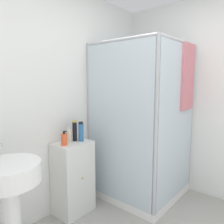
{
  "coord_description": "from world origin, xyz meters",
  "views": [
    {
      "loc": [
        -1.19,
        -0.31,
        1.48
      ],
      "look_at": [
        0.5,
        1.1,
        1.17
      ],
      "focal_mm": 35.0,
      "sensor_mm": 36.0,
      "label": 1
    }
  ],
  "objects_px": {
    "shampoo_bottle_tall_black": "(75,131)",
    "shampoo_bottle_blue": "(81,132)",
    "soap_dispenser": "(64,139)",
    "sink": "(10,188)",
    "lotion_bottle_white": "(69,135)"
  },
  "relations": [
    {
      "from": "shampoo_bottle_blue",
      "to": "lotion_bottle_white",
      "type": "bearing_deg",
      "value": 145.01
    },
    {
      "from": "soap_dispenser",
      "to": "shampoo_bottle_tall_black",
      "type": "height_order",
      "value": "shampoo_bottle_tall_black"
    },
    {
      "from": "shampoo_bottle_blue",
      "to": "lotion_bottle_white",
      "type": "relative_size",
      "value": 1.23
    },
    {
      "from": "shampoo_bottle_blue",
      "to": "shampoo_bottle_tall_black",
      "type": "bearing_deg",
      "value": 124.2
    },
    {
      "from": "sink",
      "to": "shampoo_bottle_tall_black",
      "type": "bearing_deg",
      "value": 16.28
    },
    {
      "from": "sink",
      "to": "shampoo_bottle_blue",
      "type": "bearing_deg",
      "value": 12.05
    },
    {
      "from": "soap_dispenser",
      "to": "shampoo_bottle_blue",
      "type": "bearing_deg",
      "value": -3.72
    },
    {
      "from": "shampoo_bottle_tall_black",
      "to": "lotion_bottle_white",
      "type": "height_order",
      "value": "shampoo_bottle_tall_black"
    },
    {
      "from": "shampoo_bottle_tall_black",
      "to": "lotion_bottle_white",
      "type": "bearing_deg",
      "value": 167.01
    },
    {
      "from": "shampoo_bottle_tall_black",
      "to": "shampoo_bottle_blue",
      "type": "relative_size",
      "value": 1.08
    },
    {
      "from": "soap_dispenser",
      "to": "lotion_bottle_white",
      "type": "bearing_deg",
      "value": 27.21
    },
    {
      "from": "soap_dispenser",
      "to": "shampoo_bottle_blue",
      "type": "height_order",
      "value": "shampoo_bottle_blue"
    },
    {
      "from": "shampoo_bottle_tall_black",
      "to": "shampoo_bottle_blue",
      "type": "distance_m",
      "value": 0.07
    },
    {
      "from": "soap_dispenser",
      "to": "lotion_bottle_white",
      "type": "distance_m",
      "value": 0.13
    },
    {
      "from": "sink",
      "to": "shampoo_bottle_tall_black",
      "type": "height_order",
      "value": "shampoo_bottle_tall_black"
    }
  ]
}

